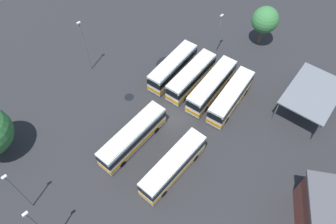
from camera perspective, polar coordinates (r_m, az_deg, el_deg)
ground_plane at (r=46.54m, az=0.92°, el=-1.12°), size 91.66×91.66×0.00m
bus_row0_slot0 at (r=50.68m, az=0.90°, el=8.20°), size 10.65×4.41×3.59m
bus_row0_slot1 at (r=49.40m, az=4.29°, el=6.50°), size 10.54×4.16×3.59m
bus_row0_slot2 at (r=48.45m, az=8.01°, el=4.78°), size 11.20×4.58×3.59m
bus_row0_slot3 at (r=47.52m, az=11.44°, el=2.76°), size 10.61×4.71×3.59m
bus_row1_slot1 at (r=42.79m, az=-6.45°, el=-4.50°), size 11.43×3.97×3.59m
bus_row1_slot3 at (r=40.43m, az=0.98°, el=-9.72°), size 10.87×3.69×3.59m
maintenance_shelter at (r=49.10m, az=25.08°, el=3.23°), size 10.80×8.19×4.08m
lamp_post_far_corner at (r=54.09m, az=9.35°, el=14.25°), size 0.56×0.28×7.61m
lamp_post_by_building at (r=51.13m, az=-14.97°, el=11.72°), size 0.56×0.28×9.55m
lamp_post_near_entrance at (r=39.72m, az=-25.72°, el=-12.92°), size 0.56×0.28×8.53m
tree_northeast at (r=56.75m, az=17.35°, el=15.79°), size 4.49×4.49×7.42m
puddle_back_corner at (r=49.34m, az=-7.13°, el=2.71°), size 1.50×1.50×0.01m
puddle_between_rows at (r=53.69m, az=0.06°, el=8.62°), size 4.18×4.18×0.01m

